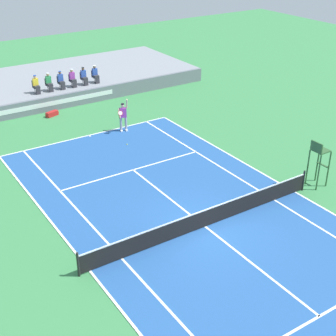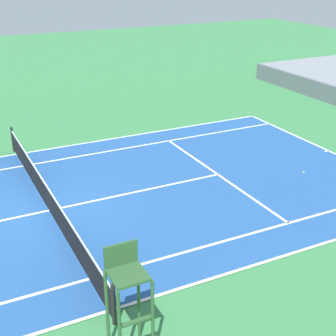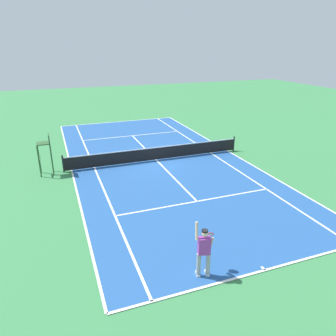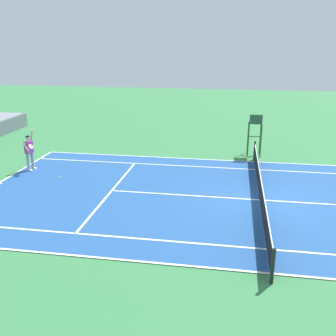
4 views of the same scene
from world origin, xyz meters
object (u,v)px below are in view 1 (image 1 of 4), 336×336
spectator_seated_2 (61,80)px  tennis_ball (127,144)px  spectator_seated_3 (73,78)px  tennis_player (123,116)px  equipment_bag (52,114)px  spectator_seated_0 (36,85)px  spectator_seated_1 (49,83)px  spectator_seated_4 (84,76)px  spectator_seated_5 (95,74)px  umpire_chair (319,158)px

spectator_seated_2 → tennis_ball: size_ratio=18.60×
spectator_seated_3 → tennis_ball: size_ratio=18.60×
spectator_seated_2 → tennis_player: (1.12, -7.07, -0.63)m
equipment_bag → spectator_seated_2: bearing=52.2°
spectator_seated_0 → spectator_seated_1: (0.93, 0.00, 0.00)m
spectator_seated_1 → spectator_seated_4: same height
spectator_seated_3 → tennis_ball: (-0.59, -9.01, -1.59)m
spectator_seated_0 → tennis_player: spectator_seated_0 is taller
tennis_player → spectator_seated_4: bearing=84.8°
spectator_seated_4 → tennis_player: bearing=-95.2°
equipment_bag → spectator_seated_1: bearing=70.0°
spectator_seated_2 → spectator_seated_4: size_ratio=1.00×
spectator_seated_4 → tennis_ball: spectator_seated_4 is taller
spectator_seated_3 → equipment_bag: (-2.56, -2.16, -1.47)m
spectator_seated_2 → spectator_seated_5: (2.67, 0.00, 0.00)m
spectator_seated_1 → spectator_seated_2: bearing=0.0°
spectator_seated_4 → tennis_ball: size_ratio=18.60×
spectator_seated_0 → umpire_chair: (7.64, -18.43, -0.07)m
tennis_player → umpire_chair: (4.69, -11.36, 0.56)m
umpire_chair → equipment_bag: size_ratio=2.55×
spectator_seated_3 → umpire_chair: size_ratio=0.52×
spectator_seated_0 → spectator_seated_5: (4.50, 0.00, 0.00)m
spectator_seated_2 → spectator_seated_3: (0.88, 0.00, 0.00)m
tennis_player → spectator_seated_2: bearing=99.0°
umpire_chair → spectator_seated_1: bearing=110.0°
tennis_ball → spectator_seated_0: bearing=103.2°
spectator_seated_1 → spectator_seated_5: (3.57, 0.00, 0.00)m
spectator_seated_3 → equipment_bag: size_ratio=1.32×
tennis_player → spectator_seated_3: bearing=91.9°
spectator_seated_5 → equipment_bag: size_ratio=1.32×
umpire_chair → tennis_player: bearing=112.4°
spectator_seated_2 → spectator_seated_4: 1.77m
spectator_seated_3 → spectator_seated_5: same height
spectator_seated_0 → spectator_seated_1: size_ratio=1.00×
equipment_bag → tennis_ball: bearing=-74.0°
spectator_seated_3 → tennis_player: 7.10m
spectator_seated_1 → spectator_seated_3: bearing=0.0°
spectator_seated_2 → spectator_seated_5: same height
spectator_seated_0 → spectator_seated_4: same height
spectator_seated_0 → tennis_ball: spectator_seated_0 is taller
spectator_seated_0 → spectator_seated_3: bearing=0.0°
spectator_seated_2 → umpire_chair: 19.33m
umpire_chair → spectator_seated_0: bearing=112.5°
spectator_seated_1 → tennis_player: spectator_seated_1 is taller
spectator_seated_2 → spectator_seated_3: same height
spectator_seated_3 → spectator_seated_5: 1.79m
tennis_ball → umpire_chair: bearing=-59.6°
spectator_seated_1 → spectator_seated_4: 2.66m
spectator_seated_0 → equipment_bag: spectator_seated_0 is taller
tennis_player → spectator_seated_5: bearing=77.6°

